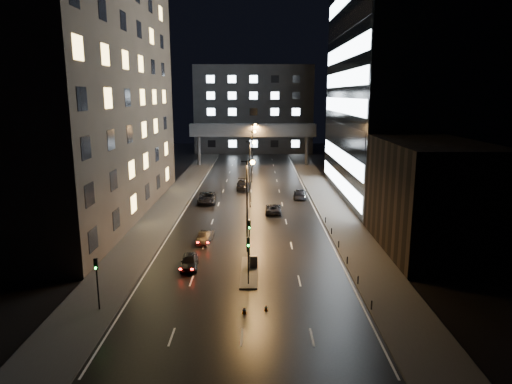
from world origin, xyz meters
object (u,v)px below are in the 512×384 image
(car_away_d, at_px, (243,185))
(car_away_b, at_px, (205,237))
(car_away_a, at_px, (189,261))
(utility_cabinet, at_px, (253,262))
(car_toward_b, at_px, (300,194))
(car_away_c, at_px, (207,198))
(car_toward_a, at_px, (273,208))

(car_away_d, bearing_deg, car_away_b, -97.67)
(car_away_a, relative_size, utility_cabinet, 3.52)
(car_away_b, xyz_separation_m, car_toward_b, (13.19, 23.27, 0.10))
(car_away_c, bearing_deg, car_away_b, -86.90)
(car_away_a, relative_size, car_away_c, 0.69)
(car_away_b, distance_m, utility_cabinet, 9.84)
(utility_cabinet, bearing_deg, car_toward_b, 65.09)
(car_away_a, bearing_deg, car_toward_a, 63.23)
(car_away_a, xyz_separation_m, car_away_d, (4.13, 38.19, 0.12))
(car_away_d, relative_size, car_toward_a, 1.17)
(car_toward_b, bearing_deg, car_away_d, -29.22)
(car_toward_a, distance_m, car_toward_b, 10.80)
(car_away_a, distance_m, car_away_d, 38.41)
(car_away_c, bearing_deg, car_away_d, 60.17)
(car_away_a, xyz_separation_m, car_away_b, (0.64, 7.92, -0.05))
(car_away_a, height_order, car_away_c, car_away_c)
(car_away_c, height_order, car_toward_a, car_away_c)
(car_away_b, bearing_deg, car_away_a, -87.19)
(car_toward_b, bearing_deg, car_away_b, 67.08)
(car_away_b, height_order, car_away_c, car_away_c)
(car_away_d, height_order, utility_cabinet, car_away_d)
(car_toward_a, xyz_separation_m, utility_cabinet, (-2.72, -21.60, 0.06))
(car_away_c, height_order, utility_cabinet, car_away_c)
(car_away_a, bearing_deg, car_away_b, 81.46)
(car_away_c, distance_m, car_toward_a, 12.07)
(car_away_d, height_order, car_toward_b, car_away_d)
(car_toward_b, bearing_deg, utility_cabinet, 83.15)
(car_away_c, relative_size, utility_cabinet, 5.08)
(car_away_b, distance_m, car_toward_b, 26.75)
(utility_cabinet, bearing_deg, car_away_a, 167.64)
(car_away_b, bearing_deg, car_away_c, 102.95)
(car_away_a, bearing_deg, car_toward_b, 62.15)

